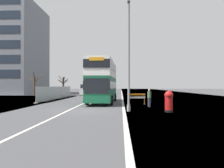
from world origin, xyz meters
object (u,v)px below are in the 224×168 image
Objects in this scene: car_receding_mid at (85,90)px; pedestrian_at_kerb at (149,98)px; roadworks_barrier at (137,97)px; red_pillar_postbox at (169,101)px; double_decker_bus at (103,81)px; lamppost_foreground at (129,59)px; car_oncoming_near at (105,91)px; car_receding_far at (90,90)px.

car_receding_mid is 2.50× the size of pedestrian_at_kerb.
red_pillar_postbox is at bearing -74.07° from roadworks_barrier.
roadworks_barrier is at bearing -34.56° from double_decker_bus.
lamppost_foreground reaches higher than car_oncoming_near.
car_receding_mid reaches higher than pedestrian_at_kerb.
double_decker_bus is at bearing 133.05° from pedestrian_at_kerb.
double_decker_bus is at bearing 121.38° from red_pillar_postbox.
car_receding_mid is (-4.76, 6.77, 0.08)m from car_oncoming_near.
double_decker_bus is at bearing -75.26° from car_receding_mid.
red_pillar_postbox is 4.39m from pedestrian_at_kerb.
double_decker_bus is 2.69× the size of car_receding_mid.
roadworks_barrier is (-1.95, 6.83, -0.12)m from red_pillar_postbox.
lamppost_foreground is at bearing 171.35° from red_pillar_postbox.
car_receding_mid is at bearing 111.58° from pedestrian_at_kerb.
car_oncoming_near is at bearing 105.44° from red_pillar_postbox.
pedestrian_at_kerb is at bearing 102.32° from red_pillar_postbox.
car_oncoming_near is (-3.54, 23.30, -3.15)m from lamppost_foreground.
double_decker_bus reaches higher than pedestrian_at_kerb.
car_receding_mid reaches higher than car_receding_far.
car_oncoming_near is 0.99× the size of car_receding_mid.
car_oncoming_near is 8.28m from car_receding_mid.
red_pillar_postbox is at bearing -74.56° from car_oncoming_near.
roadworks_barrier is 17.55m from car_oncoming_near.
pedestrian_at_kerb is (2.08, 3.83, -3.28)m from lamppost_foreground.
red_pillar_postbox is at bearing -73.33° from car_receding_far.
car_receding_far is at bearing 108.82° from car_oncoming_near.
double_decker_bus reaches higher than roadworks_barrier.
roadworks_barrier is at bearing 111.71° from pedestrian_at_kerb.
car_receding_mid reaches higher than roadworks_barrier.
car_receding_far is at bearing 88.35° from car_receding_mid.
red_pillar_postbox is 32.56m from car_receding_mid.
lamppost_foreground is 2.06× the size of car_receding_mid.
lamppost_foreground is 5.14× the size of pedestrian_at_kerb.
pedestrian_at_kerb reaches higher than red_pillar_postbox.
double_decker_bus is at bearing -79.06° from car_receding_far.
double_decker_bus reaches higher than car_receding_far.
double_decker_bus is 2.52× the size of car_receding_far.
car_oncoming_near is at bearing 106.11° from pedestrian_at_kerb.
red_pillar_postbox is 0.84× the size of roadworks_barrier.
car_receding_mid is 6.62m from car_receding_far.
car_receding_mid is at bearing 125.08° from car_oncoming_near.
car_oncoming_near is 0.92× the size of car_receding_far.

